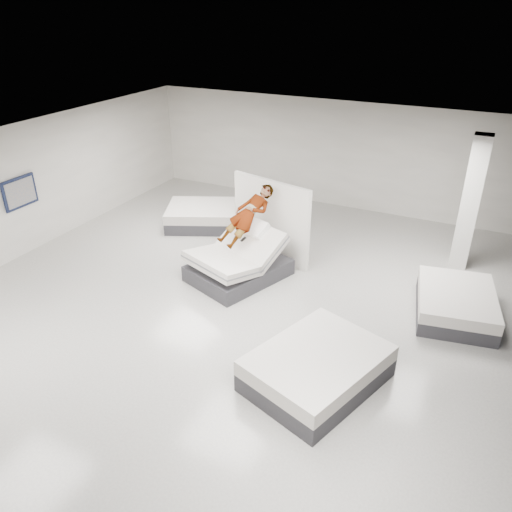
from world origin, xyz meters
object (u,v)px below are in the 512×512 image
at_px(flat_bed_left_far, 205,216).
at_px(column, 470,203).
at_px(flat_bed_right_far, 456,304).
at_px(divider_panel, 271,220).
at_px(flat_bed_right_near, 317,368).
at_px(remote, 243,239).
at_px(person, 248,223).
at_px(hero_bed, 238,262).
at_px(wall_poster, 20,192).

height_order(flat_bed_left_far, column, column).
bearing_deg(flat_bed_right_far, divider_panel, 171.40).
bearing_deg(flat_bed_right_near, remote, 136.84).
distance_m(person, flat_bed_left_far, 3.24).
relative_size(remote, divider_panel, 0.06).
relative_size(remote, flat_bed_right_near, 0.05).
xyz_separation_m(divider_panel, flat_bed_left_far, (-2.51, 1.03, -0.73)).
distance_m(divider_panel, flat_bed_right_near, 4.69).
xyz_separation_m(divider_panel, flat_bed_right_near, (2.60, -3.84, -0.71)).
height_order(flat_bed_right_near, column, column).
relative_size(person, divider_panel, 0.76).
bearing_deg(flat_bed_right_far, remote, -171.51).
xyz_separation_m(hero_bed, person, (0.11, 0.30, 0.89)).
distance_m(flat_bed_right_far, column, 2.69).
xyz_separation_m(remote, divider_panel, (0.06, 1.35, -0.06)).
xyz_separation_m(flat_bed_right_near, wall_poster, (-8.25, 1.50, 1.29)).
height_order(divider_panel, flat_bed_right_near, divider_panel).
xyz_separation_m(person, flat_bed_left_far, (-2.37, 1.97, -0.99)).
relative_size(hero_bed, wall_poster, 2.67).
bearing_deg(flat_bed_right_near, person, 133.43).
bearing_deg(flat_bed_left_far, wall_poster, -133.02).
distance_m(remote, divider_panel, 1.35).
height_order(flat_bed_left_far, wall_poster, wall_poster).
relative_size(flat_bed_right_near, flat_bed_left_far, 1.05).
xyz_separation_m(flat_bed_right_far, flat_bed_left_far, (-6.96, 1.70, 0.02)).
bearing_deg(hero_bed, flat_bed_left_far, 134.86).
bearing_deg(flat_bed_left_far, divider_panel, -22.27).
xyz_separation_m(flat_bed_left_far, wall_poster, (-3.14, -3.37, 1.31)).
bearing_deg(remote, column, 54.99).
height_order(flat_bed_right_far, column, column).
distance_m(flat_bed_right_near, flat_bed_left_far, 7.05).
distance_m(hero_bed, person, 0.94).
distance_m(flat_bed_right_near, wall_poster, 8.48).
bearing_deg(wall_poster, flat_bed_left_far, 46.98).
relative_size(divider_panel, column, 0.70).
distance_m(remote, flat_bed_right_near, 3.72).
height_order(person, remote, person).
bearing_deg(divider_panel, flat_bed_left_far, 171.69).
xyz_separation_m(person, remote, (0.09, -0.40, -0.21)).
relative_size(remote, wall_poster, 0.15).
xyz_separation_m(person, column, (4.42, 2.60, 0.32)).
bearing_deg(flat_bed_right_far, column, 94.18).
height_order(flat_bed_right_near, flat_bed_left_far, flat_bed_right_near).
xyz_separation_m(hero_bed, divider_panel, (0.25, 1.24, 0.62)).
xyz_separation_m(flat_bed_right_far, flat_bed_right_near, (-1.85, -3.16, 0.04)).
height_order(flat_bed_right_far, wall_poster, wall_poster).
xyz_separation_m(person, divider_panel, (0.14, 0.94, -0.27)).
bearing_deg(flat_bed_left_far, person, -39.78).
xyz_separation_m(divider_panel, column, (4.28, 1.66, 0.59)).
relative_size(flat_bed_right_far, column, 0.69).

